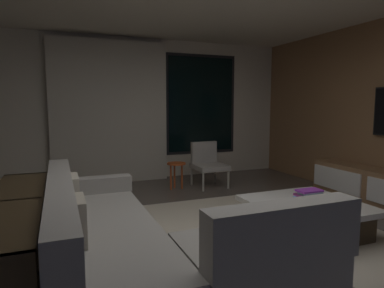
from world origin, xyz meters
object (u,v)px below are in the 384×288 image
(coffee_table, at_px, (306,217))
(console_table_behind_couch, at_px, (17,241))
(accent_chair_near_window, at_px, (207,162))
(side_stool, at_px, (176,168))
(book_stack_on_coffee_table, at_px, (309,195))
(sectional_couch, at_px, (140,245))

(coffee_table, bearing_deg, console_table_behind_couch, -176.78)
(coffee_table, xyz_separation_m, accent_chair_near_window, (-0.09, 2.48, 0.25))
(accent_chair_near_window, height_order, side_stool, accent_chair_near_window)
(coffee_table, relative_size, book_stack_on_coffee_table, 3.85)
(coffee_table, height_order, book_stack_on_coffee_table, book_stack_on_coffee_table)
(accent_chair_near_window, relative_size, side_stool, 1.70)
(coffee_table, bearing_deg, book_stack_on_coffee_table, 37.18)
(sectional_couch, height_order, coffee_table, sectional_couch)
(sectional_couch, distance_m, accent_chair_near_window, 3.35)
(book_stack_on_coffee_table, bearing_deg, accent_chair_near_window, 94.66)
(coffee_table, xyz_separation_m, console_table_behind_couch, (-2.87, -0.16, 0.23))
(coffee_table, xyz_separation_m, book_stack_on_coffee_table, (0.10, 0.08, 0.23))
(sectional_couch, bearing_deg, book_stack_on_coffee_table, 10.17)
(coffee_table, relative_size, console_table_behind_couch, 0.55)
(accent_chair_near_window, bearing_deg, console_table_behind_couch, -136.46)
(book_stack_on_coffee_table, relative_size, side_stool, 0.66)
(side_stool, bearing_deg, book_stack_on_coffee_table, -71.44)
(book_stack_on_coffee_table, relative_size, console_table_behind_couch, 0.14)
(book_stack_on_coffee_table, xyz_separation_m, side_stool, (-0.80, 2.37, -0.04))
(accent_chair_near_window, xyz_separation_m, side_stool, (-0.60, -0.03, -0.06))
(sectional_couch, distance_m, coffee_table, 1.98)
(side_stool, height_order, console_table_behind_couch, console_table_behind_couch)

